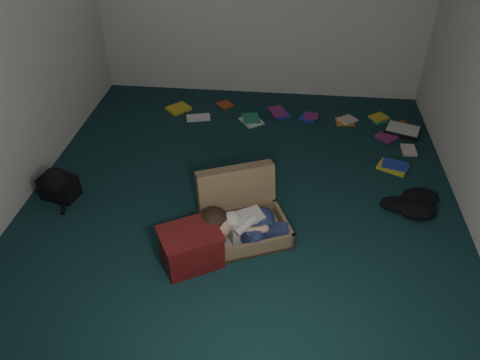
# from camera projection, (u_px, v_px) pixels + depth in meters

# --- Properties ---
(floor) EXTENTS (4.50, 4.50, 0.00)m
(floor) POSITION_uv_depth(u_px,v_px,m) (242.00, 200.00, 4.37)
(floor) COLOR #102D2F
(floor) RESTS_ON ground
(wall_front) EXTENTS (4.50, 0.00, 4.50)m
(wall_front) POSITION_uv_depth(u_px,v_px,m) (182.00, 310.00, 1.80)
(wall_front) COLOR silver
(wall_front) RESTS_ON ground
(suitcase) EXTENTS (0.88, 0.87, 0.50)m
(suitcase) POSITION_uv_depth(u_px,v_px,m) (242.00, 214.00, 3.99)
(suitcase) COLOR #896D4B
(suitcase) RESTS_ON floor
(person) EXTENTS (0.76, 0.40, 0.31)m
(person) POSITION_uv_depth(u_px,v_px,m) (243.00, 224.00, 3.82)
(person) COLOR beige
(person) RESTS_ON suitcase
(maroon_bin) EXTENTS (0.58, 0.54, 0.32)m
(maroon_bin) POSITION_uv_depth(u_px,v_px,m) (191.00, 247.00, 3.66)
(maroon_bin) COLOR #5B1313
(maroon_bin) RESTS_ON floor
(backpack) EXTENTS (0.46, 0.40, 0.24)m
(backpack) POSITION_uv_depth(u_px,v_px,m) (59.00, 186.00, 4.35)
(backpack) COLOR black
(backpack) RESTS_ON floor
(clothing_pile) EXTENTS (0.51, 0.45, 0.14)m
(clothing_pile) POSITION_uv_depth(u_px,v_px,m) (408.00, 203.00, 4.23)
(clothing_pile) COLOR black
(clothing_pile) RESTS_ON floor
(paper_tray) EXTENTS (0.46, 0.40, 0.05)m
(paper_tray) POSITION_uv_depth(u_px,v_px,m) (403.00, 130.00, 5.33)
(paper_tray) COLOR black
(paper_tray) RESTS_ON floor
(book_scatter) EXTENTS (2.90, 1.43, 0.02)m
(book_scatter) POSITION_uv_depth(u_px,v_px,m) (310.00, 125.00, 5.46)
(book_scatter) COLOR gold
(book_scatter) RESTS_ON floor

